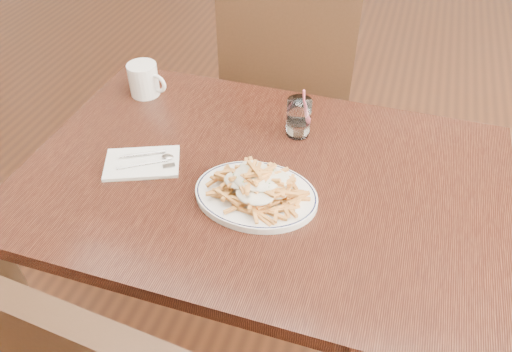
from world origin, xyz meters
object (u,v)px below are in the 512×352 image
(table, at_px, (263,198))
(fries_plate, at_px, (256,195))
(loaded_fries, at_px, (256,182))
(coffee_mug, at_px, (144,80))
(chair_far, at_px, (288,80))
(water_glass, at_px, (299,120))

(table, relative_size, fries_plate, 3.55)
(loaded_fries, relative_size, coffee_mug, 1.96)
(chair_far, bearing_deg, loaded_fries, -80.82)
(chair_far, bearing_deg, coffee_mug, -123.51)
(table, relative_size, coffee_mug, 9.61)
(table, bearing_deg, fries_plate, -84.01)
(fries_plate, bearing_deg, coffee_mug, 143.82)
(water_glass, height_order, coffee_mug, water_glass)
(chair_far, distance_m, fries_plate, 0.86)
(table, distance_m, water_glass, 0.23)
(water_glass, distance_m, coffee_mug, 0.49)
(loaded_fries, height_order, water_glass, water_glass)
(chair_far, relative_size, water_glass, 7.03)
(table, relative_size, chair_far, 1.18)
(fries_plate, relative_size, coffee_mug, 2.71)
(coffee_mug, bearing_deg, table, -29.19)
(fries_plate, bearing_deg, water_glass, 83.50)
(chair_far, bearing_deg, water_glass, -73.20)
(chair_far, bearing_deg, fries_plate, -80.82)
(loaded_fries, xyz_separation_m, water_glass, (0.03, 0.28, -0.01))
(water_glass, bearing_deg, loaded_fries, -96.50)
(table, xyz_separation_m, loaded_fries, (0.01, -0.08, 0.13))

